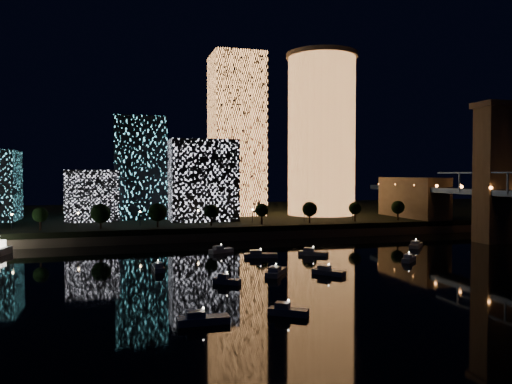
# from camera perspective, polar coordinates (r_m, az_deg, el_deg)

# --- Properties ---
(ground) EXTENTS (520.00, 520.00, 0.00)m
(ground) POSITION_cam_1_polar(r_m,az_deg,el_deg) (119.84, 17.67, -9.79)
(ground) COLOR black
(ground) RESTS_ON ground
(far_bank) EXTENTS (420.00, 160.00, 5.00)m
(far_bank) POSITION_cam_1_polar(r_m,az_deg,el_deg) (266.70, -1.67, -2.69)
(far_bank) COLOR black
(far_bank) RESTS_ON ground
(seawall) EXTENTS (420.00, 6.00, 3.00)m
(seawall) POSITION_cam_1_polar(r_m,az_deg,el_deg) (192.48, 4.04, -4.81)
(seawall) COLOR #6B5E4C
(seawall) RESTS_ON ground
(tower_cylindrical) EXTENTS (34.00, 34.00, 76.85)m
(tower_cylindrical) POSITION_cam_1_polar(r_m,az_deg,el_deg) (242.34, 7.49, 6.54)
(tower_cylindrical) COLOR #F99A4F
(tower_cylindrical) RESTS_ON far_bank
(tower_rectangular) EXTENTS (24.06, 24.06, 76.57)m
(tower_rectangular) POSITION_cam_1_polar(r_m,az_deg,el_deg) (240.95, -2.24, 6.52)
(tower_rectangular) COLOR #F99A4F
(tower_rectangular) RESTS_ON far_bank
(midrise_blocks) EXTENTS (109.73, 46.88, 44.49)m
(midrise_blocks) POSITION_cam_1_polar(r_m,az_deg,el_deg) (223.36, -14.82, 1.55)
(midrise_blocks) COLOR white
(midrise_blocks) RESTS_ON far_bank
(motorboats) EXTENTS (108.02, 78.15, 2.78)m
(motorboats) POSITION_cam_1_polar(r_m,az_deg,el_deg) (131.69, 10.29, -8.31)
(motorboats) COLOR silver
(motorboats) RESTS_ON ground
(esplanade_trees) EXTENTS (165.74, 6.97, 8.99)m
(esplanade_trees) POSITION_cam_1_polar(r_m,az_deg,el_deg) (188.49, -6.96, -2.22)
(esplanade_trees) COLOR black
(esplanade_trees) RESTS_ON far_bank
(street_lamps) EXTENTS (132.70, 0.70, 5.65)m
(street_lamps) POSITION_cam_1_polar(r_m,az_deg,el_deg) (194.83, -6.63, -2.51)
(street_lamps) COLOR black
(street_lamps) RESTS_ON far_bank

